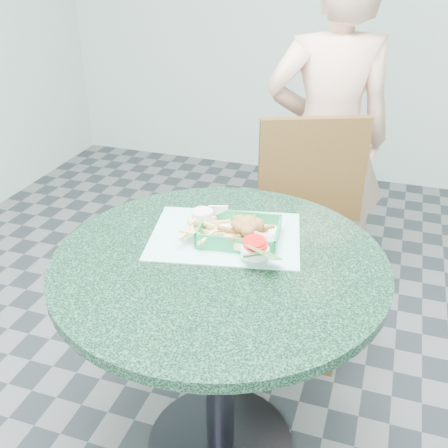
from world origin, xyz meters
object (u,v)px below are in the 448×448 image
(cafe_table, at_px, (220,312))
(sauce_ramekin, at_px, (205,219))
(diner_person, at_px, (328,139))
(crab_sandwich, at_px, (245,235))
(dining_chair, at_px, (304,219))
(food_basket, at_px, (239,240))

(cafe_table, height_order, sauce_ramekin, sauce_ramekin)
(diner_person, distance_m, crab_sandwich, 0.96)
(cafe_table, relative_size, crab_sandwich, 7.03)
(cafe_table, xyz_separation_m, diner_person, (0.14, 1.04, 0.20))
(sauce_ramekin, bearing_deg, dining_chair, 70.80)
(cafe_table, xyz_separation_m, food_basket, (0.02, 0.12, 0.19))
(cafe_table, xyz_separation_m, sauce_ramekin, (-0.10, 0.15, 0.22))
(cafe_table, bearing_deg, food_basket, 79.07)
(dining_chair, xyz_separation_m, sauce_ramekin, (-0.21, -0.60, 0.27))
(dining_chair, bearing_deg, food_basket, -120.67)
(cafe_table, distance_m, diner_person, 1.07)
(crab_sandwich, bearing_deg, diner_person, 84.40)
(sauce_ramekin, bearing_deg, cafe_table, -56.77)
(cafe_table, relative_size, dining_chair, 1.01)
(cafe_table, xyz_separation_m, crab_sandwich, (0.05, 0.09, 0.22))
(cafe_table, xyz_separation_m, dining_chair, (0.11, 0.74, -0.05))
(dining_chair, distance_m, diner_person, 0.39)
(diner_person, relative_size, food_basket, 6.78)
(dining_chair, distance_m, crab_sandwich, 0.71)
(dining_chair, xyz_separation_m, crab_sandwich, (-0.06, -0.65, 0.27))
(crab_sandwich, bearing_deg, cafe_table, -117.23)
(food_basket, bearing_deg, crab_sandwich, -43.53)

